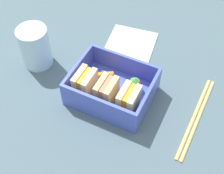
{
  "coord_description": "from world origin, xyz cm",
  "views": [
    {
      "loc": [
        -16.68,
        34.08,
        49.69
      ],
      "look_at": [
        0.0,
        0.0,
        2.7
      ],
      "focal_mm": 50.0,
      "sensor_mm": 36.0,
      "label": 1
    }
  ],
  "objects_px": {
    "sandwich_center": "(85,84)",
    "drinking_glass": "(35,47)",
    "sandwich_left": "(129,100)",
    "carrot_stick_far_left": "(102,75)",
    "sandwich_center_left": "(106,92)",
    "folded_napkin": "(131,44)",
    "strawberry_far_left": "(134,86)",
    "chopstick_pair": "(197,117)"
  },
  "relations": [
    {
      "from": "sandwich_center",
      "to": "drinking_glass",
      "type": "relative_size",
      "value": 0.6
    },
    {
      "from": "sandwich_left",
      "to": "carrot_stick_far_left",
      "type": "bearing_deg",
      "value": -30.9
    },
    {
      "from": "sandwich_left",
      "to": "sandwich_center_left",
      "type": "relative_size",
      "value": 1.0
    },
    {
      "from": "carrot_stick_far_left",
      "to": "folded_napkin",
      "type": "distance_m",
      "value": 0.13
    },
    {
      "from": "sandwich_left",
      "to": "drinking_glass",
      "type": "height_order",
      "value": "drinking_glass"
    },
    {
      "from": "folded_napkin",
      "to": "sandwich_left",
      "type": "bearing_deg",
      "value": 112.4
    },
    {
      "from": "strawberry_far_left",
      "to": "folded_napkin",
      "type": "height_order",
      "value": "strawberry_far_left"
    },
    {
      "from": "drinking_glass",
      "to": "sandwich_left",
      "type": "bearing_deg",
      "value": 170.95
    },
    {
      "from": "chopstick_pair",
      "to": "folded_napkin",
      "type": "relative_size",
      "value": 1.8
    },
    {
      "from": "carrot_stick_far_left",
      "to": "chopstick_pair",
      "type": "relative_size",
      "value": 0.24
    },
    {
      "from": "strawberry_far_left",
      "to": "chopstick_pair",
      "type": "bearing_deg",
      "value": -179.72
    },
    {
      "from": "sandwich_center",
      "to": "strawberry_far_left",
      "type": "xyz_separation_m",
      "value": [
        -0.08,
        -0.05,
        -0.01
      ]
    },
    {
      "from": "sandwich_left",
      "to": "strawberry_far_left",
      "type": "relative_size",
      "value": 1.47
    },
    {
      "from": "sandwich_center_left",
      "to": "sandwich_center",
      "type": "relative_size",
      "value": 1.0
    },
    {
      "from": "sandwich_center_left",
      "to": "sandwich_center",
      "type": "xyz_separation_m",
      "value": [
        0.05,
        0.0,
        0.0
      ]
    },
    {
      "from": "drinking_glass",
      "to": "sandwich_center_left",
      "type": "bearing_deg",
      "value": 168.77
    },
    {
      "from": "sandwich_center_left",
      "to": "drinking_glass",
      "type": "bearing_deg",
      "value": -11.23
    },
    {
      "from": "sandwich_center",
      "to": "carrot_stick_far_left",
      "type": "bearing_deg",
      "value": -101.17
    },
    {
      "from": "sandwich_center",
      "to": "folded_napkin",
      "type": "relative_size",
      "value": 0.48
    },
    {
      "from": "strawberry_far_left",
      "to": "drinking_glass",
      "type": "relative_size",
      "value": 0.41
    },
    {
      "from": "sandwich_center",
      "to": "chopstick_pair",
      "type": "bearing_deg",
      "value": -167.86
    },
    {
      "from": "sandwich_left",
      "to": "sandwich_center",
      "type": "height_order",
      "value": "same"
    },
    {
      "from": "strawberry_far_left",
      "to": "drinking_glass",
      "type": "xyz_separation_m",
      "value": [
        0.22,
        0.01,
        0.02
      ]
    },
    {
      "from": "strawberry_far_left",
      "to": "sandwich_center",
      "type": "bearing_deg",
      "value": 28.36
    },
    {
      "from": "sandwich_center",
      "to": "folded_napkin",
      "type": "distance_m",
      "value": 0.18
    },
    {
      "from": "carrot_stick_far_left",
      "to": "sandwich_center",
      "type": "bearing_deg",
      "value": 78.83
    },
    {
      "from": "carrot_stick_far_left",
      "to": "drinking_glass",
      "type": "height_order",
      "value": "drinking_glass"
    },
    {
      "from": "sandwich_center_left",
      "to": "chopstick_pair",
      "type": "relative_size",
      "value": 0.27
    },
    {
      "from": "sandwich_center",
      "to": "carrot_stick_far_left",
      "type": "height_order",
      "value": "sandwich_center"
    },
    {
      "from": "sandwich_left",
      "to": "sandwich_center",
      "type": "bearing_deg",
      "value": 0.0
    },
    {
      "from": "chopstick_pair",
      "to": "folded_napkin",
      "type": "height_order",
      "value": "chopstick_pair"
    },
    {
      "from": "sandwich_center_left",
      "to": "carrot_stick_far_left",
      "type": "height_order",
      "value": "sandwich_center_left"
    },
    {
      "from": "sandwich_center_left",
      "to": "carrot_stick_far_left",
      "type": "bearing_deg",
      "value": -53.62
    },
    {
      "from": "sandwich_center_left",
      "to": "folded_napkin",
      "type": "xyz_separation_m",
      "value": [
        0.03,
        -0.17,
        -0.04
      ]
    },
    {
      "from": "chopstick_pair",
      "to": "sandwich_center",
      "type": "bearing_deg",
      "value": 12.14
    },
    {
      "from": "sandwich_left",
      "to": "carrot_stick_far_left",
      "type": "height_order",
      "value": "sandwich_left"
    },
    {
      "from": "chopstick_pair",
      "to": "folded_napkin",
      "type": "bearing_deg",
      "value": -33.69
    },
    {
      "from": "carrot_stick_far_left",
      "to": "folded_napkin",
      "type": "bearing_deg",
      "value": -94.24
    },
    {
      "from": "sandwich_left",
      "to": "chopstick_pair",
      "type": "bearing_deg",
      "value": -159.39
    },
    {
      "from": "sandwich_center",
      "to": "sandwich_center_left",
      "type": "bearing_deg",
      "value": 180.0
    },
    {
      "from": "sandwich_left",
      "to": "sandwich_center",
      "type": "xyz_separation_m",
      "value": [
        0.09,
        0.0,
        0.0
      ]
    },
    {
      "from": "carrot_stick_far_left",
      "to": "sandwich_left",
      "type": "bearing_deg",
      "value": 149.1
    }
  ]
}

